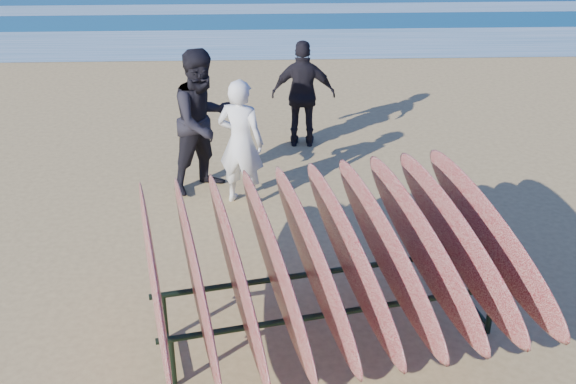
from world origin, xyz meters
name	(u,v)px	position (x,y,z in m)	size (l,w,h in m)	color
ground	(291,315)	(0.00, 0.00, 0.00)	(120.00, 120.00, 0.00)	tan
foam_near	(273,44)	(0.00, 10.00, 0.01)	(160.00, 160.00, 0.00)	white
foam_far	(270,9)	(0.00, 13.50, 0.01)	(160.00, 160.00, 0.00)	white
surfboard_rack	(330,256)	(0.33, -0.34, 0.89)	(3.70, 3.44, 1.42)	black
person_white	(241,143)	(-0.52, 2.45, 0.81)	(0.59, 0.39, 1.62)	white
person_dark_a	(203,121)	(-1.00, 2.86, 0.94)	(0.91, 0.71, 1.88)	black
person_dark_b	(303,94)	(0.36, 4.28, 0.80)	(0.93, 0.39, 1.59)	black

